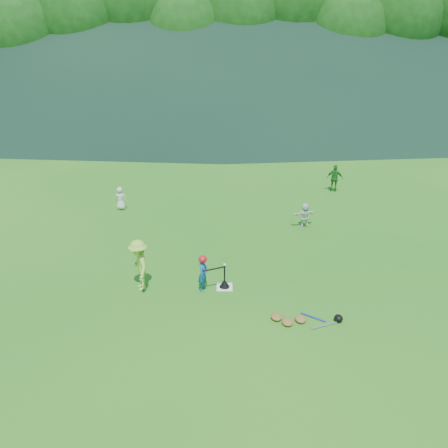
# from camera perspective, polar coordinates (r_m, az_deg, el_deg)

# --- Properties ---
(ground) EXTENTS (120.00, 120.00, 0.00)m
(ground) POSITION_cam_1_polar(r_m,az_deg,el_deg) (12.65, 0.07, -8.27)
(ground) COLOR #185E15
(ground) RESTS_ON ground
(home_plate) EXTENTS (0.45, 0.45, 0.02)m
(home_plate) POSITION_cam_1_polar(r_m,az_deg,el_deg) (12.65, 0.07, -8.23)
(home_plate) COLOR silver
(home_plate) RESTS_ON ground
(baseball) EXTENTS (0.08, 0.08, 0.08)m
(baseball) POSITION_cam_1_polar(r_m,az_deg,el_deg) (12.28, 0.07, -5.34)
(baseball) COLOR white
(baseball) RESTS_ON batting_tee
(batter_child) EXTENTS (0.36, 0.45, 1.06)m
(batter_child) POSITION_cam_1_polar(r_m,az_deg,el_deg) (12.28, -2.75, -6.47)
(batter_child) COLOR #14528D
(batter_child) RESTS_ON ground
(adult_coach) EXTENTS (0.85, 1.10, 1.50)m
(adult_coach) POSITION_cam_1_polar(r_m,az_deg,el_deg) (12.46, -11.02, -5.29)
(adult_coach) COLOR #90C339
(adult_coach) RESTS_ON ground
(fielder_a) EXTENTS (0.49, 0.34, 0.96)m
(fielder_a) POSITION_cam_1_polar(r_m,az_deg,el_deg) (18.49, -13.37, 3.28)
(fielder_a) COLOR silver
(fielder_a) RESTS_ON ground
(fielder_c) EXTENTS (0.79, 0.51, 1.25)m
(fielder_c) POSITION_cam_1_polar(r_m,az_deg,el_deg) (20.74, 14.27, 5.81)
(fielder_c) COLOR #236B20
(fielder_c) RESTS_ON ground
(fielder_d) EXTENTS (0.93, 0.52, 0.96)m
(fielder_d) POSITION_cam_1_polar(r_m,az_deg,el_deg) (16.57, 10.48, 1.15)
(fielder_d) COLOR silver
(fielder_d) RESTS_ON ground
(batting_tee) EXTENTS (0.30, 0.30, 0.68)m
(batting_tee) POSITION_cam_1_polar(r_m,az_deg,el_deg) (12.59, 0.07, -7.77)
(batting_tee) COLOR black
(batting_tee) RESTS_ON home_plate
(batter_gear) EXTENTS (0.72, 0.30, 0.42)m
(batter_gear) POSITION_cam_1_polar(r_m,az_deg,el_deg) (12.07, -2.68, -4.71)
(batter_gear) COLOR red
(batter_gear) RESTS_ON ground
(equipment_pile) EXTENTS (1.80, 0.72, 0.19)m
(equipment_pile) POSITION_cam_1_polar(r_m,az_deg,el_deg) (11.43, 10.00, -12.15)
(equipment_pile) COLOR olive
(equipment_pile) RESTS_ON ground
(outfield_fence) EXTENTS (70.07, 0.08, 1.33)m
(outfield_fence) POSITION_cam_1_polar(r_m,az_deg,el_deg) (39.22, -0.24, 14.69)
(outfield_fence) COLOR gray
(outfield_fence) RESTS_ON ground
(tree_line) EXTENTS (70.04, 11.40, 14.82)m
(tree_line) POSITION_cam_1_polar(r_m,az_deg,el_deg) (44.62, 0.01, 25.42)
(tree_line) COLOR #382314
(tree_line) RESTS_ON ground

